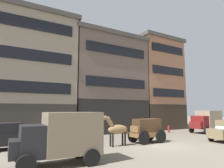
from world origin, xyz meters
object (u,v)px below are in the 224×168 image
object	(u,v)px
cargo_wagon	(146,129)
fire_hydrant_curbside	(169,129)
pedestrian_officer	(150,126)
delivery_truck_near	(206,121)
draft_horse	(117,129)
sedan_light	(8,136)
delivery_truck_far	(61,136)

from	to	relation	value
cargo_wagon	fire_hydrant_curbside	xyz separation A→B (m)	(7.44, 4.66, -0.72)
pedestrian_officer	fire_hydrant_curbside	bearing A→B (deg)	7.15
delivery_truck_near	pedestrian_officer	xyz separation A→B (m)	(-7.18, 2.07, -0.44)
draft_horse	fire_hydrant_curbside	bearing A→B (deg)	24.13
delivery_truck_near	sedan_light	world-z (taller)	delivery_truck_near
cargo_wagon	sedan_light	xyz separation A→B (m)	(-10.16, 2.84, -0.23)
delivery_truck_far	sedan_light	distance (m)	6.19
delivery_truck_near	fire_hydrant_curbside	xyz separation A→B (m)	(-3.79, 2.49, -1.00)
pedestrian_officer	fire_hydrant_curbside	size ratio (longest dim) A/B	2.16
draft_horse	pedestrian_officer	distance (m)	8.19
sedan_light	pedestrian_officer	distance (m)	14.28
fire_hydrant_curbside	draft_horse	bearing A→B (deg)	-155.87
delivery_truck_near	sedan_light	distance (m)	21.41
cargo_wagon	sedan_light	bearing A→B (deg)	164.40
cargo_wagon	pedestrian_officer	size ratio (longest dim) A/B	1.62
draft_horse	sedan_light	world-z (taller)	draft_horse
sedan_light	fire_hydrant_curbside	bearing A→B (deg)	5.90
cargo_wagon	pedestrian_officer	world-z (taller)	cargo_wagon
cargo_wagon	sedan_light	world-z (taller)	cargo_wagon
delivery_truck_far	draft_horse	bearing A→B (deg)	29.80
pedestrian_officer	sedan_light	bearing A→B (deg)	-174.40
pedestrian_officer	delivery_truck_near	bearing A→B (deg)	-16.06
cargo_wagon	sedan_light	distance (m)	10.55
delivery_truck_near	cargo_wagon	bearing A→B (deg)	-169.09
sedan_light	delivery_truck_near	bearing A→B (deg)	-1.80
draft_horse	delivery_truck_far	world-z (taller)	delivery_truck_far
cargo_wagon	delivery_truck_near	size ratio (longest dim) A/B	0.65
delivery_truck_near	fire_hydrant_curbside	size ratio (longest dim) A/B	5.37
delivery_truck_far	pedestrian_officer	distance (m)	14.28
pedestrian_officer	fire_hydrant_curbside	xyz separation A→B (m)	(3.39, 0.42, -0.55)
draft_horse	delivery_truck_near	distance (m)	14.35
pedestrian_officer	fire_hydrant_curbside	world-z (taller)	pedestrian_officer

